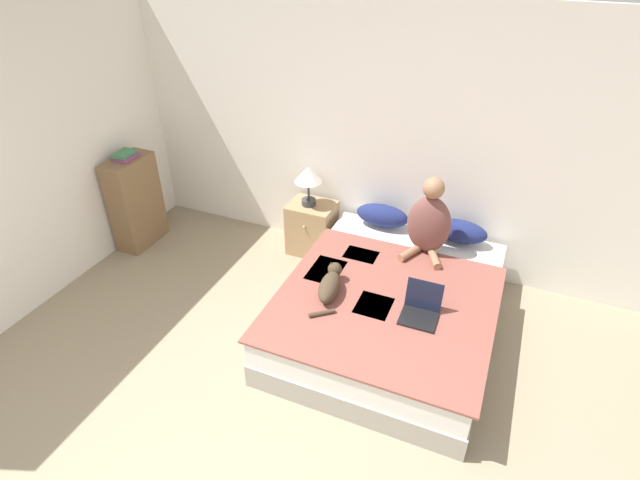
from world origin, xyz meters
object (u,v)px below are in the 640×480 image
object	(u,v)px
pillow_near	(382,215)
table_lamp	(308,177)
person_sitting	(429,222)
pillow_far	(459,231)
bookshelf	(135,202)
nightstand	(312,228)
book_stack_top	(125,156)
bed	(390,308)
cat_tabby	(330,284)
laptop_open	(420,310)

from	to	relation	value
pillow_near	table_lamp	world-z (taller)	table_lamp
person_sitting	pillow_near	bearing A→B (deg)	150.80
pillow_near	table_lamp	bearing A→B (deg)	-175.07
pillow_far	bookshelf	world-z (taller)	bookshelf
nightstand	book_stack_top	world-z (taller)	book_stack_top
bookshelf	pillow_near	bearing A→B (deg)	13.69
bed	nightstand	bearing A→B (deg)	142.11
pillow_near	book_stack_top	bearing A→B (deg)	-166.44
bed	person_sitting	xyz separation A→B (m)	(0.13, 0.64, 0.55)
pillow_far	nightstand	xyz separation A→B (m)	(-1.49, -0.05, -0.29)
bookshelf	book_stack_top	world-z (taller)	book_stack_top
person_sitting	cat_tabby	distance (m)	1.10
bed	pillow_far	world-z (taller)	pillow_far
pillow_near	cat_tabby	world-z (taller)	pillow_near
cat_tabby	laptop_open	world-z (taller)	laptop_open
person_sitting	book_stack_top	distance (m)	3.09
table_lamp	person_sitting	bearing A→B (deg)	-9.68
pillow_far	bookshelf	bearing A→B (deg)	-169.34
book_stack_top	pillow_near	bearing A→B (deg)	13.56
bed	book_stack_top	distance (m)	3.05
cat_tabby	bookshelf	size ratio (longest dim) A/B	0.60
pillow_near	person_sitting	xyz separation A→B (m)	(0.51, -0.28, 0.20)
cat_tabby	book_stack_top	size ratio (longest dim) A/B	2.45
bed	pillow_near	bearing A→B (deg)	112.18
bed	pillow_far	bearing A→B (deg)	67.76
table_lamp	cat_tabby	bearing A→B (deg)	-58.36
pillow_far	table_lamp	xyz separation A→B (m)	(-1.52, -0.07, 0.30)
table_lamp	nightstand	bearing A→B (deg)	29.14
person_sitting	table_lamp	bearing A→B (deg)	170.32
laptop_open	book_stack_top	distance (m)	3.31
person_sitting	laptop_open	world-z (taller)	person_sitting
bed	laptop_open	distance (m)	0.49
bookshelf	table_lamp	bearing A→B (deg)	17.28
pillow_far	nightstand	size ratio (longest dim) A/B	0.93
cat_tabby	table_lamp	world-z (taller)	table_lamp
pillow_near	laptop_open	world-z (taller)	laptop_open
bed	cat_tabby	bearing A→B (deg)	-148.86
laptop_open	book_stack_top	bearing A→B (deg)	169.24
table_lamp	pillow_near	bearing A→B (deg)	4.93
pillow_far	laptop_open	distance (m)	1.18
bed	laptop_open	size ratio (longest dim) A/B	7.17
nightstand	bed	bearing A→B (deg)	-37.89
bed	laptop_open	world-z (taller)	laptop_open
person_sitting	cat_tabby	size ratio (longest dim) A/B	1.24
pillow_far	laptop_open	size ratio (longest dim) A/B	1.78
laptop_open	book_stack_top	xyz separation A→B (m)	(-3.22, 0.56, 0.51)
nightstand	cat_tabby	bearing A→B (deg)	-59.67
bed	table_lamp	size ratio (longest dim) A/B	4.96
pillow_near	cat_tabby	bearing A→B (deg)	-93.57
bed	pillow_near	size ratio (longest dim) A/B	4.03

